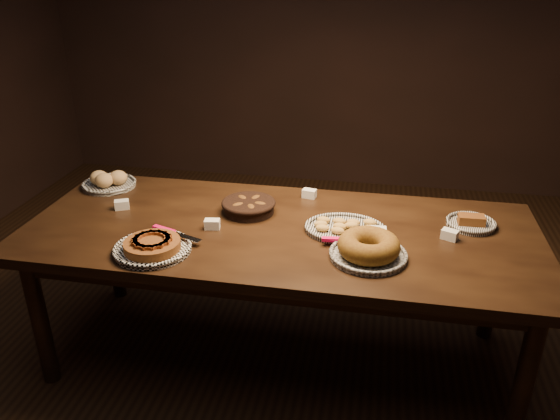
% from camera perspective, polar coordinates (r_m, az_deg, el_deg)
% --- Properties ---
extents(ground, '(5.00, 5.00, 0.00)m').
position_cam_1_polar(ground, '(2.97, -0.02, -14.90)').
color(ground, black).
rests_on(ground, ground).
extents(buffet_table, '(2.40, 1.00, 0.75)m').
position_cam_1_polar(buffet_table, '(2.59, -0.03, -3.36)').
color(buffet_table, black).
rests_on(buffet_table, ground).
extents(apple_tart_plate, '(0.36, 0.35, 0.06)m').
position_cam_1_polar(apple_tart_plate, '(2.41, -13.17, -3.72)').
color(apple_tart_plate, white).
rests_on(apple_tart_plate, buffet_table).
extents(madeleine_platter, '(0.37, 0.30, 0.04)m').
position_cam_1_polar(madeleine_platter, '(2.54, 6.82, -1.87)').
color(madeleine_platter, black).
rests_on(madeleine_platter, buffet_table).
extents(bundt_cake_plate, '(0.37, 0.33, 0.10)m').
position_cam_1_polar(bundt_cake_plate, '(2.32, 9.22, -3.98)').
color(bundt_cake_plate, black).
rests_on(bundt_cake_plate, buffet_table).
extents(croissant_basket, '(0.27, 0.27, 0.07)m').
position_cam_1_polar(croissant_basket, '(2.70, -3.28, 0.48)').
color(croissant_basket, black).
rests_on(croissant_basket, buffet_table).
extents(bread_roll_plate, '(0.29, 0.29, 0.09)m').
position_cam_1_polar(bread_roll_plate, '(3.15, -17.51, 2.87)').
color(bread_roll_plate, white).
rests_on(bread_roll_plate, buffet_table).
extents(loaf_plate, '(0.23, 0.23, 0.05)m').
position_cam_1_polar(loaf_plate, '(2.72, 19.33, -1.25)').
color(loaf_plate, black).
rests_on(loaf_plate, buffet_table).
extents(tent_cards, '(1.67, 0.50, 0.04)m').
position_cam_1_polar(tent_cards, '(2.61, 1.10, -0.71)').
color(tent_cards, white).
rests_on(tent_cards, buffet_table).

